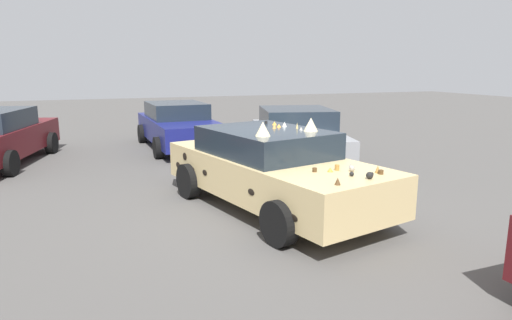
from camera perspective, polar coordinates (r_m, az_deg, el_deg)
The scene contains 4 objects.
ground_plane at distance 8.03m, azimuth 2.02°, elevation -6.15°, with size 60.00×60.00×0.00m, color #514F4C.
art_car_decorated at distance 7.87m, azimuth 1.89°, elevation -1.03°, with size 4.93×2.86×1.62m.
parked_sedan_behind_right at distance 14.09m, azimuth -9.86°, elevation 4.38°, with size 4.66×2.17×1.38m.
parked_sedan_near_right at distance 11.18m, azimuth 5.19°, elevation 2.78°, with size 4.49×2.78×1.46m.
Camera 1 is at (-7.06, 2.91, 2.47)m, focal length 31.48 mm.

